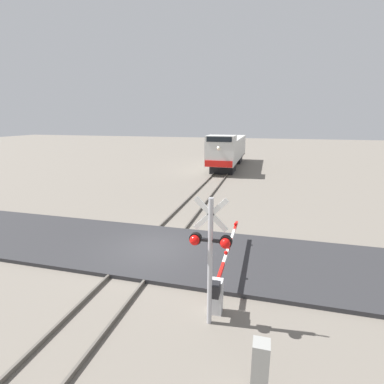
# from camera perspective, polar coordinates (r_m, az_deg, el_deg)

# --- Properties ---
(ground_plane) EXTENTS (160.00, 160.00, 0.00)m
(ground_plane) POSITION_cam_1_polar(r_m,az_deg,el_deg) (13.55, -7.66, -11.33)
(ground_plane) COLOR slate
(rail_track_left) EXTENTS (0.08, 80.00, 0.15)m
(rail_track_left) POSITION_cam_1_polar(r_m,az_deg,el_deg) (13.79, -10.48, -10.63)
(rail_track_left) COLOR #59544C
(rail_track_left) RESTS_ON ground_plane
(rail_track_right) EXTENTS (0.08, 80.00, 0.15)m
(rail_track_right) POSITION_cam_1_polar(r_m,az_deg,el_deg) (13.28, -4.75, -11.44)
(rail_track_right) COLOR #59544C
(rail_track_right) RESTS_ON ground_plane
(road_surface) EXTENTS (36.00, 5.21, 0.16)m
(road_surface) POSITION_cam_1_polar(r_m,az_deg,el_deg) (13.52, -7.67, -11.02)
(road_surface) COLOR #2D2D30
(road_surface) RESTS_ON ground_plane
(locomotive) EXTENTS (2.94, 14.45, 4.14)m
(locomotive) POSITION_cam_1_polar(r_m,az_deg,el_deg) (36.03, 7.10, 8.19)
(locomotive) COLOR black
(locomotive) RESTS_ON ground_plane
(crossing_signal) EXTENTS (1.18, 0.33, 3.82)m
(crossing_signal) POSITION_cam_1_polar(r_m,az_deg,el_deg) (8.10, 3.58, -11.09)
(crossing_signal) COLOR #ADADB2
(crossing_signal) RESTS_ON ground_plane
(crossing_gate) EXTENTS (0.36, 6.00, 1.21)m
(crossing_gate) POSITION_cam_1_polar(r_m,az_deg,el_deg) (10.02, 5.72, -16.18)
(crossing_gate) COLOR silver
(crossing_gate) RESTS_ON ground_plane
(utility_cabinet) EXTENTS (0.35, 0.36, 1.43)m
(utility_cabinet) POSITION_cam_1_polar(r_m,az_deg,el_deg) (7.23, 13.13, -31.06)
(utility_cabinet) COLOR #999993
(utility_cabinet) RESTS_ON ground_plane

